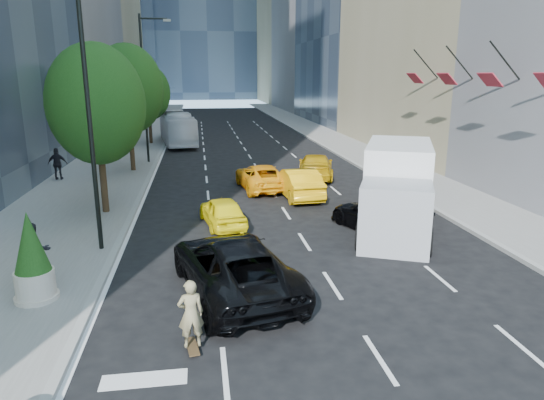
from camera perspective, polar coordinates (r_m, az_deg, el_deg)
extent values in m
plane|color=black|center=(14.92, 3.34, -10.21)|extent=(160.00, 160.00, 0.00)
cube|color=slate|center=(44.10, -16.58, 5.96)|extent=(6.00, 120.00, 0.15)
cube|color=slate|center=(45.53, 7.97, 6.68)|extent=(4.00, 120.00, 0.15)
cylinder|color=black|center=(17.65, -20.80, 10.09)|extent=(0.16, 0.16, 10.00)
cylinder|color=black|center=(35.44, -14.82, 12.36)|extent=(0.16, 0.16, 10.00)
cylinder|color=black|center=(35.52, -13.80, 20.03)|extent=(1.80, 0.12, 0.12)
cube|color=#99998C|center=(35.46, -12.25, 19.96)|extent=(0.50, 0.22, 0.15)
cylinder|color=black|center=(23.10, -19.24, 2.48)|extent=(0.30, 0.30, 3.15)
ellipsoid|color=#13350E|center=(22.69, -19.94, 10.54)|extent=(4.20, 4.20, 5.25)
cylinder|color=black|center=(32.82, -16.19, 6.31)|extent=(0.30, 0.30, 3.38)
ellipsoid|color=#13350E|center=(32.54, -16.63, 12.39)|extent=(4.50, 4.50, 5.62)
cylinder|color=black|center=(45.68, -14.13, 8.35)|extent=(0.30, 0.30, 2.93)
ellipsoid|color=#13350E|center=(45.47, -14.37, 12.13)|extent=(3.90, 3.90, 4.88)
cylinder|color=black|center=(53.47, -12.57, 10.52)|extent=(0.14, 0.14, 5.20)
imported|color=black|center=(53.39, -12.66, 12.23)|extent=(2.48, 0.53, 1.00)
cylinder|color=black|center=(25.45, 25.72, 14.57)|extent=(1.75, 0.08, 1.75)
cube|color=maroon|center=(25.09, 24.24, 12.79)|extent=(0.64, 1.30, 0.64)
cylinder|color=black|center=(28.87, 21.20, 14.85)|extent=(1.75, 0.08, 1.75)
cube|color=maroon|center=(28.55, 19.87, 13.27)|extent=(0.64, 1.30, 0.64)
cylinder|color=black|center=(32.42, 17.65, 15.01)|extent=(1.75, 0.08, 1.75)
cube|color=maroon|center=(32.14, 16.46, 13.59)|extent=(0.64, 1.30, 0.64)
imported|color=olive|center=(11.59, -9.52, -13.55)|extent=(0.65, 0.48, 1.65)
imported|color=black|center=(14.30, -4.53, -7.74)|extent=(3.98, 6.42, 1.66)
imported|color=black|center=(20.17, 12.28, -1.81)|extent=(3.31, 4.98, 1.34)
imported|color=#FFE80D|center=(20.57, -5.85, -1.34)|extent=(2.10, 3.88, 1.25)
imported|color=#F2AD0C|center=(25.22, 3.08, 2.04)|extent=(1.92, 4.79, 1.55)
imported|color=#FFA70D|center=(27.03, -1.25, 2.73)|extent=(2.79, 5.18, 1.38)
imported|color=#CE9B0A|center=(30.10, 5.15, 3.99)|extent=(3.21, 5.42, 1.47)
imported|color=white|center=(45.70, -11.08, 8.31)|extent=(3.81, 10.60, 2.89)
cube|color=silver|center=(21.48, 14.58, 2.68)|extent=(4.34, 5.56, 2.90)
cube|color=gray|center=(18.11, 14.25, -1.94)|extent=(3.12, 2.96, 2.47)
cylinder|color=black|center=(17.95, 10.48, -4.22)|extent=(0.77, 1.14, 1.07)
cylinder|color=black|center=(17.94, 17.69, -4.70)|extent=(0.77, 1.14, 1.07)
cylinder|color=black|center=(23.51, 11.68, 0.23)|extent=(0.77, 1.14, 1.07)
cylinder|color=black|center=(23.50, 17.17, -0.13)|extent=(0.77, 1.14, 1.07)
imported|color=black|center=(16.06, -26.11, -5.70)|extent=(1.16, 1.14, 1.89)
imported|color=black|center=(31.41, -23.90, 3.90)|extent=(1.12, 0.49, 1.89)
cylinder|color=beige|center=(15.17, -26.06, -8.95)|extent=(1.06, 1.06, 0.85)
cone|color=#13350E|center=(14.75, -26.61, -4.40)|extent=(0.95, 0.95, 1.70)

